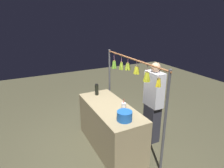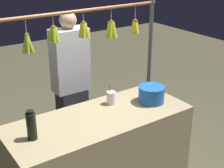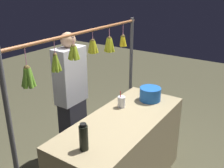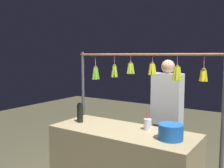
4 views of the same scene
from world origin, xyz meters
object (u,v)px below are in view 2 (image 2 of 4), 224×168
object	(u,v)px
drink_cup	(111,98)
water_bottle	(31,126)
blue_bucket	(151,94)
vendor_person	(71,87)

from	to	relation	value
drink_cup	water_bottle	bearing A→B (deg)	10.86
water_bottle	drink_cup	world-z (taller)	water_bottle
blue_bucket	vendor_person	size ratio (longest dim) A/B	0.15
water_bottle	vendor_person	world-z (taller)	vendor_person
blue_bucket	drink_cup	size ratio (longest dim) A/B	1.26
blue_bucket	vendor_person	xyz separation A→B (m)	(0.41, -0.92, -0.15)
drink_cup	vendor_person	bearing A→B (deg)	-85.84
water_bottle	drink_cup	xyz separation A→B (m)	(-0.89, -0.17, -0.06)
water_bottle	drink_cup	bearing A→B (deg)	-169.14
water_bottle	blue_bucket	bearing A→B (deg)	179.04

